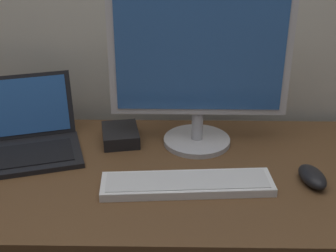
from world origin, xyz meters
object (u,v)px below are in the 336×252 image
object	(u,v)px
laptop_black	(25,139)
computer_mouse	(312,177)
wired_keyboard	(187,184)
external_drive_box	(120,135)
external_monitor	(199,66)

from	to	relation	value
laptop_black	computer_mouse	world-z (taller)	laptop_black
wired_keyboard	external_drive_box	xyz separation A→B (m)	(-0.21, 0.27, 0.01)
external_monitor	computer_mouse	world-z (taller)	external_monitor
wired_keyboard	computer_mouse	xyz separation A→B (m)	(0.34, 0.03, 0.01)
computer_mouse	laptop_black	bearing A→B (deg)	156.59
external_monitor	laptop_black	bearing A→B (deg)	-174.46
wired_keyboard	computer_mouse	distance (m)	0.35
wired_keyboard	external_drive_box	distance (m)	0.34
computer_mouse	external_drive_box	bearing A→B (deg)	144.27
external_drive_box	computer_mouse	bearing A→B (deg)	-23.71
laptop_black	external_monitor	xyz separation A→B (m)	(0.53, 0.05, 0.22)
external_monitor	external_drive_box	world-z (taller)	external_monitor
laptop_black	wired_keyboard	world-z (taller)	laptop_black
computer_mouse	external_drive_box	world-z (taller)	same
laptop_black	wired_keyboard	distance (m)	0.53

